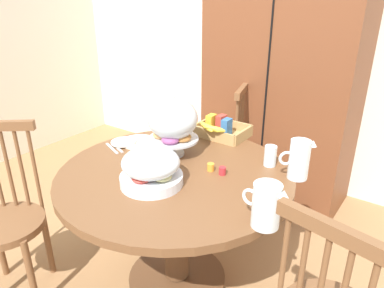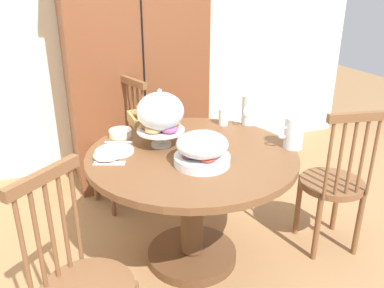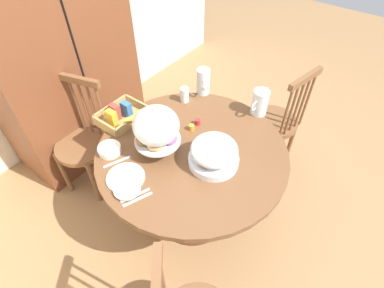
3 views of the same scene
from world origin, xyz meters
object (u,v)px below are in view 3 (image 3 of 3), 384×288
pastry_stand_with_dome (156,127)px  orange_juice_pitcher (203,82)px  fruit_platter_covered (214,153)px  windsor_chair_near_window (276,123)px  wooden_armoire (56,50)px  china_plate_large (126,177)px  windsor_chair_by_cabinet (84,144)px  cereal_basket (122,115)px  cereal_bowl (110,150)px  china_plate_small (127,189)px  milk_pitcher (260,103)px  drinking_glass (185,95)px  dining_table (192,171)px

pastry_stand_with_dome → orange_juice_pitcher: (0.66, 0.14, -0.11)m
fruit_platter_covered → windsor_chair_near_window: bearing=-2.3°
pastry_stand_with_dome → wooden_armoire: bearing=82.8°
china_plate_large → windsor_chair_by_cabinet: bearing=76.8°
fruit_platter_covered → cereal_basket: size_ratio=0.95×
pastry_stand_with_dome → china_plate_large: (-0.28, 0.01, -0.19)m
cereal_bowl → china_plate_small: bearing=-115.1°
windsor_chair_by_cabinet → milk_pitcher: 1.36m
wooden_armoire → pastry_stand_with_dome: wooden_armoire is taller
drinking_glass → milk_pitcher: bearing=-67.6°
fruit_platter_covered → orange_juice_pitcher: size_ratio=1.52×
pastry_stand_with_dome → china_plate_small: bearing=-169.1°
windsor_chair_near_window → drinking_glass: (-0.51, 0.55, 0.34)m
windsor_chair_near_window → milk_pitcher: size_ratio=5.02×
windsor_chair_near_window → china_plate_small: (-1.34, 0.30, 0.30)m
milk_pitcher → drinking_glass: bearing=112.4°
wooden_armoire → china_plate_small: (-0.48, -1.21, -0.23)m
dining_table → pastry_stand_with_dome: (-0.13, 0.16, 0.41)m
cereal_bowl → milk_pitcher: bearing=-31.3°
fruit_platter_covered → china_plate_small: size_ratio=2.00×
windsor_chair_by_cabinet → fruit_platter_covered: bearing=-77.2°
milk_pitcher → fruit_platter_covered: bearing=-178.6°
pastry_stand_with_dome → milk_pitcher: pastry_stand_with_dome is taller
pastry_stand_with_dome → milk_pitcher: 0.78m
milk_pitcher → china_plate_small: 1.06m
orange_juice_pitcher → china_plate_small: 1.02m
drinking_glass → china_plate_large: bearing=-166.8°
cereal_bowl → china_plate_large: bearing=-110.5°
windsor_chair_near_window → cereal_basket: 1.25m
windsor_chair_by_cabinet → milk_pitcher: (0.81, -1.02, 0.37)m
pastry_stand_with_dome → cereal_basket: 0.42m
cereal_bowl → windsor_chair_by_cabinet: bearing=80.5°
cereal_bowl → drinking_glass: drinking_glass is taller
cereal_basket → cereal_bowl: (-0.26, -0.16, -0.02)m
dining_table → orange_juice_pitcher: bearing=29.5°
dining_table → windsor_chair_near_window: size_ratio=1.23×
wooden_armoire → fruit_platter_covered: wooden_armoire is taller
milk_pitcher → drinking_glass: (-0.21, 0.50, -0.03)m
orange_juice_pitcher → milk_pitcher: (0.04, -0.45, -0.01)m
cereal_basket → pastry_stand_with_dome: bearing=-99.6°
cereal_basket → china_plate_small: size_ratio=2.11×
windsor_chair_by_cabinet → cereal_basket: (0.18, -0.32, 0.33)m
cereal_bowl → wooden_armoire: bearing=69.8°
wooden_armoire → dining_table: size_ratio=1.63×
pastry_stand_with_dome → dining_table: bearing=-49.8°
windsor_chair_near_window → drinking_glass: size_ratio=8.86×
pastry_stand_with_dome → china_plate_large: size_ratio=1.56×
windsor_chair_by_cabinet → drinking_glass: size_ratio=8.86×
dining_table → china_plate_large: size_ratio=5.46×
windsor_chair_near_window → fruit_platter_covered: size_ratio=3.25×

